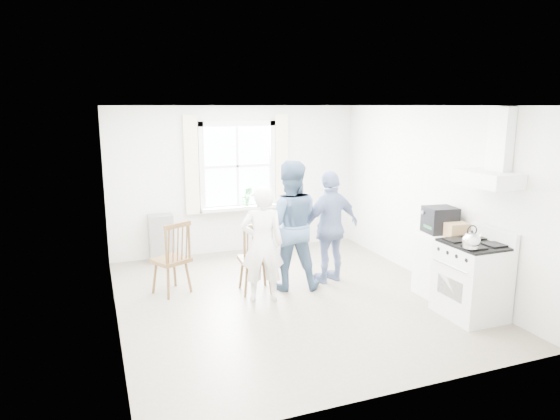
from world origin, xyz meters
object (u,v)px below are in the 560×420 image
(gas_stove, at_px, (472,279))
(stereo_stack, at_px, (440,220))
(windsor_chair_a, at_px, (175,251))
(person_left, at_px, (262,244))
(person_mid, at_px, (289,225))
(low_cabinet, at_px, (440,265))
(person_right, at_px, (331,227))
(windsor_chair_b, at_px, (257,251))

(gas_stove, xyz_separation_m, stereo_stack, (0.06, 0.75, 0.59))
(windsor_chair_a, height_order, person_left, person_left)
(person_mid, bearing_deg, low_cabinet, 167.26)
(person_left, distance_m, person_mid, 0.63)
(windsor_chair_a, bearing_deg, low_cabinet, -21.37)
(gas_stove, bearing_deg, low_cabinet, 84.32)
(gas_stove, height_order, windsor_chair_a, gas_stove)
(low_cabinet, xyz_separation_m, windsor_chair_a, (-3.40, 1.33, 0.19))
(person_mid, xyz_separation_m, person_right, (0.67, 0.03, -0.09))
(windsor_chair_a, relative_size, person_left, 0.67)
(low_cabinet, height_order, person_right, person_right)
(gas_stove, relative_size, person_left, 0.71)
(stereo_stack, xyz_separation_m, person_left, (-2.33, 0.67, -0.29))
(windsor_chair_a, xyz_separation_m, person_left, (1.06, -0.61, 0.15))
(person_left, height_order, person_right, person_right)
(gas_stove, distance_m, low_cabinet, 0.70)
(low_cabinet, distance_m, person_left, 2.47)
(stereo_stack, height_order, windsor_chair_a, stereo_stack)
(stereo_stack, bearing_deg, windsor_chair_a, 159.28)
(stereo_stack, bearing_deg, person_right, 137.91)
(person_right, bearing_deg, gas_stove, 109.68)
(windsor_chair_b, xyz_separation_m, person_right, (1.19, 0.11, 0.21))
(low_cabinet, height_order, person_mid, person_mid)
(stereo_stack, relative_size, windsor_chair_a, 0.41)
(windsor_chair_b, relative_size, person_mid, 0.56)
(gas_stove, bearing_deg, person_left, 148.02)
(gas_stove, height_order, person_right, person_right)
(gas_stove, distance_m, stereo_stack, 0.96)
(windsor_chair_b, xyz_separation_m, person_left, (-0.00, -0.24, 0.16))
(stereo_stack, distance_m, person_left, 2.44)
(person_mid, bearing_deg, person_left, 49.08)
(gas_stove, xyz_separation_m, low_cabinet, (0.07, 0.70, -0.03))
(windsor_chair_b, distance_m, person_right, 1.21)
(windsor_chair_b, relative_size, person_left, 0.66)
(person_left, height_order, person_mid, person_mid)
(gas_stove, bearing_deg, stereo_stack, 85.21)
(person_right, bearing_deg, stereo_stack, 126.36)
(stereo_stack, bearing_deg, person_mid, 151.21)
(low_cabinet, xyz_separation_m, stereo_stack, (-0.01, 0.05, 0.63))
(low_cabinet, xyz_separation_m, person_mid, (-1.82, 1.04, 0.48))
(windsor_chair_a, bearing_deg, person_mid, -10.33)
(low_cabinet, distance_m, windsor_chair_b, 2.53)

